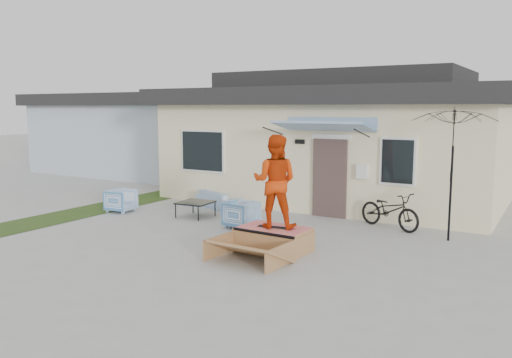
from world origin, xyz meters
The scene contains 13 objects.
ground centered at (0.00, 0.00, 0.00)m, with size 90.00×90.00×0.00m, color #A4A4A0.
grass_strip centered at (-5.20, 2.00, 0.00)m, with size 1.40×8.00×0.01m, color #284017.
house centered at (0.00, 7.99, 1.94)m, with size 10.80×8.49×4.10m.
neighbor_house centered at (-10.50, 10.00, 1.78)m, with size 8.60×7.60×3.50m.
loveseat centered at (-2.34, 4.09, 0.32)m, with size 1.63×0.48×0.64m, color teal.
armchair_left centered at (-4.32, 2.11, 0.36)m, with size 0.69×0.65×0.71m, color teal.
armchair_right centered at (-0.36, 2.20, 0.36)m, with size 0.71×0.66×0.73m, color teal.
coffee_table centered at (-2.09, 2.62, 0.21)m, with size 0.84×0.84×0.42m, color black.
bicycle centered at (2.78, 3.98, 0.55)m, with size 0.60×1.73×1.10m, color black.
patio_umbrella centered at (4.25, 3.50, 1.75)m, with size 2.12×2.01×2.20m.
skate_ramp centered at (1.31, 0.81, 0.23)m, with size 1.41×1.88×0.47m, color #97693D, non-canonical shape.
skateboard centered at (1.31, 0.85, 0.49)m, with size 0.73×0.18×0.05m, color black.
skater centered at (1.31, 0.85, 1.46)m, with size 0.93×0.72×1.90m, color red.
Camera 1 is at (6.33, -8.28, 2.93)m, focal length 36.35 mm.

